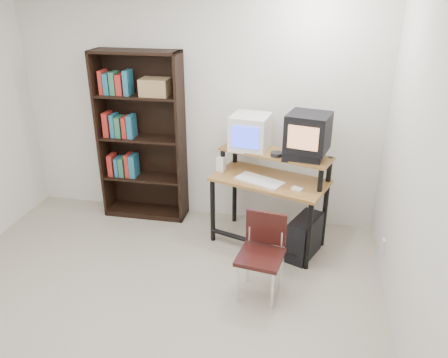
% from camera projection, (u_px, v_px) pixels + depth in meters
% --- Properties ---
extents(floor, '(4.00, 4.00, 0.01)m').
position_uv_depth(floor, '(136.00, 327.00, 3.49)').
color(floor, '#A9A08C').
rests_on(floor, ground).
extents(back_wall, '(4.00, 0.01, 2.60)m').
position_uv_depth(back_wall, '(196.00, 106.00, 4.75)').
color(back_wall, silver).
rests_on(back_wall, floor).
extents(right_wall, '(0.01, 4.00, 2.60)m').
position_uv_depth(right_wall, '(435.00, 205.00, 2.60)').
color(right_wall, silver).
rests_on(right_wall, floor).
extents(computer_desk, '(1.24, 0.88, 0.98)m').
position_uv_depth(computer_desk, '(270.00, 183.00, 4.38)').
color(computer_desk, olive).
rests_on(computer_desk, floor).
extents(crt_monitor, '(0.41, 0.42, 0.35)m').
position_uv_depth(crt_monitor, '(250.00, 132.00, 4.40)').
color(crt_monitor, silver).
rests_on(crt_monitor, computer_desk).
extents(vcr, '(0.39, 0.30, 0.08)m').
position_uv_depth(vcr, '(303.00, 155.00, 4.17)').
color(vcr, black).
rests_on(vcr, computer_desk).
extents(crt_tv, '(0.45, 0.45, 0.36)m').
position_uv_depth(crt_tv, '(308.00, 132.00, 4.12)').
color(crt_tv, black).
rests_on(crt_tv, vcr).
extents(cd_spindle, '(0.13, 0.13, 0.05)m').
position_uv_depth(cd_spindle, '(276.00, 155.00, 4.23)').
color(cd_spindle, '#26262B').
rests_on(cd_spindle, computer_desk).
extents(keyboard, '(0.51, 0.39, 0.03)m').
position_uv_depth(keyboard, '(259.00, 181.00, 4.28)').
color(keyboard, silver).
rests_on(keyboard, computer_desk).
extents(mousepad, '(0.26, 0.24, 0.01)m').
position_uv_depth(mousepad, '(296.00, 191.00, 4.11)').
color(mousepad, black).
rests_on(mousepad, computer_desk).
extents(mouse, '(0.12, 0.10, 0.03)m').
position_uv_depth(mouse, '(297.00, 189.00, 4.10)').
color(mouse, white).
rests_on(mouse, mousepad).
extents(desk_speaker, '(0.10, 0.09, 0.17)m').
position_uv_depth(desk_speaker, '(221.00, 164.00, 4.51)').
color(desk_speaker, silver).
rests_on(desk_speaker, computer_desk).
extents(pc_tower, '(0.36, 0.49, 0.42)m').
position_uv_depth(pc_tower, '(304.00, 237.00, 4.34)').
color(pc_tower, black).
rests_on(pc_tower, floor).
extents(school_chair, '(0.42, 0.42, 0.74)m').
position_uv_depth(school_chair, '(262.00, 248.00, 3.72)').
color(school_chair, black).
rests_on(school_chair, floor).
extents(bookshelf, '(0.95, 0.32, 1.89)m').
position_uv_depth(bookshelf, '(142.00, 135.00, 4.87)').
color(bookshelf, black).
rests_on(bookshelf, floor).
extents(wall_outlet, '(0.02, 0.08, 0.12)m').
position_uv_depth(wall_outlet, '(383.00, 245.00, 4.04)').
color(wall_outlet, beige).
rests_on(wall_outlet, right_wall).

